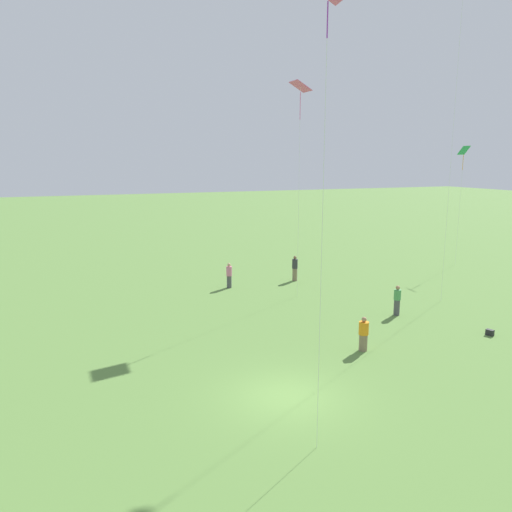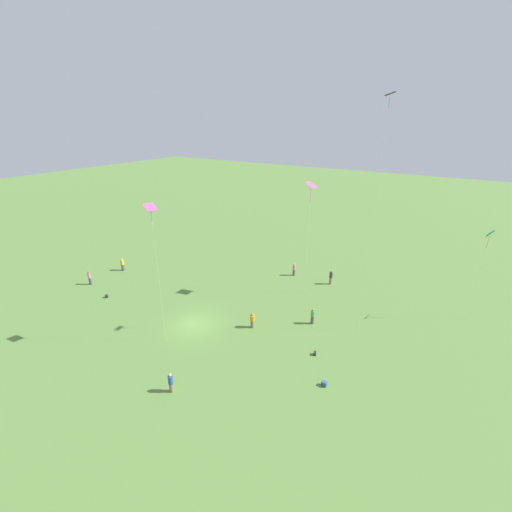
{
  "view_description": "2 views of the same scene",
  "coord_description": "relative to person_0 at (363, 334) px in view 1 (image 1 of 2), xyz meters",
  "views": [
    {
      "loc": [
        7.76,
        15.82,
        8.81
      ],
      "look_at": [
        0.03,
        -2.98,
        4.91
      ],
      "focal_mm": 35.0,
      "sensor_mm": 36.0,
      "label": 1
    },
    {
      "loc": [
        -21.5,
        22.38,
        20.11
      ],
      "look_at": [
        -2.3,
        -8.44,
        5.35
      ],
      "focal_mm": 24.0,
      "sensor_mm": 36.0,
      "label": 2
    }
  ],
  "objects": [
    {
      "name": "kite_1",
      "position": [
        -1.48,
        -9.71,
        12.05
      ],
      "size": [
        1.06,
        1.19,
        13.55
      ],
      "rotation": [
        0.0,
        0.0,
        3.93
      ],
      "color": "#E54C99",
      "rests_on": "ground_plane"
    },
    {
      "name": "person_5",
      "position": [
        -4.96,
        -3.9,
        0.07
      ],
      "size": [
        0.56,
        0.56,
        1.75
      ],
      "rotation": [
        0.0,
        0.0,
        3.9
      ],
      "color": "#4C4C51",
      "rests_on": "ground_plane"
    },
    {
      "name": "person_0",
      "position": [
        0.0,
        0.0,
        0.0
      ],
      "size": [
        0.58,
        0.58,
        1.65
      ],
      "rotation": [
        0.0,
        0.0,
        3.44
      ],
      "color": "#847056",
      "rests_on": "ground_plane"
    },
    {
      "name": "person_1",
      "position": [
        1.91,
        -13.57,
        0.08
      ],
      "size": [
        0.46,
        0.46,
        1.77
      ],
      "rotation": [
        0.0,
        0.0,
        4.89
      ],
      "color": "#4C4C51",
      "rests_on": "ground_plane"
    },
    {
      "name": "person_6",
      "position": [
        -3.29,
        -13.68,
        0.13
      ],
      "size": [
        0.57,
        0.57,
        1.87
      ],
      "rotation": [
        0.0,
        0.0,
        4.14
      ],
      "color": "#847056",
      "rests_on": "ground_plane"
    },
    {
      "name": "picnic_bag_2",
      "position": [
        -7.21,
        0.72,
        -0.65
      ],
      "size": [
        0.34,
        0.43,
        0.3
      ],
      "rotation": [
        0.0,
        0.0,
        1.88
      ],
      "color": "#262628",
      "rests_on": "ground_plane"
    },
    {
      "name": "ground_plane",
      "position": [
        5.36,
        2.82,
        -0.8
      ],
      "size": [
        240.0,
        240.0,
        0.0
      ],
      "primitive_type": "plane",
      "color": "#5B843D"
    },
    {
      "name": "kite_2",
      "position": [
        5.98,
        6.28,
        11.84
      ],
      "size": [
        0.95,
        1.05,
        13.46
      ],
      "rotation": [
        0.0,
        0.0,
        3.75
      ],
      "color": "#E54C99",
      "rests_on": "ground_plane"
    },
    {
      "name": "kite_3",
      "position": [
        -18.79,
        -13.75,
        8.48
      ],
      "size": [
        0.69,
        0.97,
        10.0
      ],
      "rotation": [
        0.0,
        0.0,
        0.67
      ],
      "color": "green",
      "rests_on": "ground_plane"
    }
  ]
}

